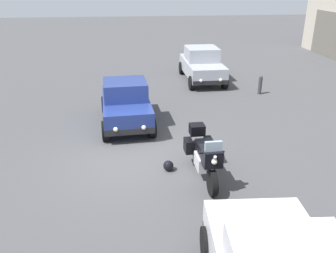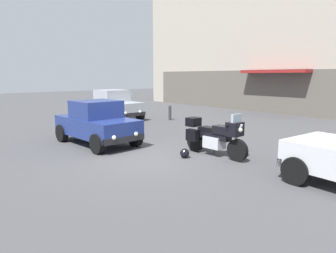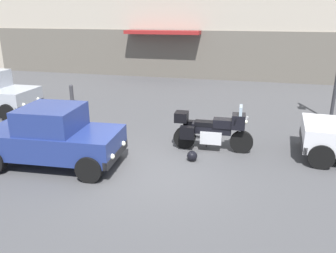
# 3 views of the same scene
# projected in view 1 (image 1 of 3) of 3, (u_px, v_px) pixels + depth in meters

# --- Properties ---
(ground_plane) EXTENTS (80.00, 80.00, 0.00)m
(ground_plane) POSITION_uv_depth(u_px,v_px,m) (137.00, 156.00, 10.07)
(ground_plane) COLOR #424244
(motorcycle) EXTENTS (2.26, 0.77, 1.36)m
(motorcycle) POSITION_uv_depth(u_px,v_px,m) (204.00, 155.00, 8.84)
(motorcycle) COLOR black
(motorcycle) RESTS_ON ground
(helmet) EXTENTS (0.28, 0.28, 0.28)m
(helmet) POSITION_uv_depth(u_px,v_px,m) (168.00, 166.00, 9.29)
(helmet) COLOR black
(helmet) RESTS_ON ground
(car_hatchback_near) EXTENTS (3.90, 1.83, 1.64)m
(car_hatchback_near) POSITION_uv_depth(u_px,v_px,m) (202.00, 65.00, 17.22)
(car_hatchback_near) COLOR #9EA3AD
(car_hatchback_near) RESTS_ON ground
(car_compact_side) EXTENTS (3.55, 1.90, 1.56)m
(car_compact_side) POSITION_uv_depth(u_px,v_px,m) (126.00, 103.00, 12.03)
(car_compact_side) COLOR navy
(car_compact_side) RESTS_ON ground
(bollard_curbside) EXTENTS (0.16, 0.16, 0.83)m
(bollard_curbside) POSITION_uv_depth(u_px,v_px,m) (260.00, 84.00, 15.33)
(bollard_curbside) COLOR #333338
(bollard_curbside) RESTS_ON ground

